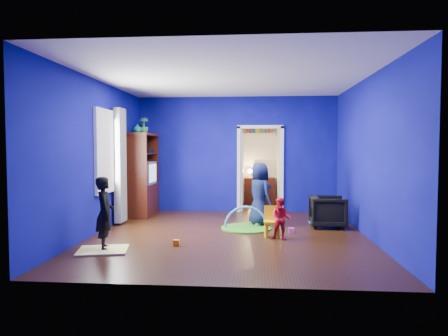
# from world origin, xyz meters

# --- Properties ---
(floor) EXTENTS (5.00, 5.50, 0.01)m
(floor) POSITION_xyz_m (0.00, 0.00, 0.00)
(floor) COLOR black
(floor) RESTS_ON ground
(ceiling) EXTENTS (5.00, 5.50, 0.01)m
(ceiling) POSITION_xyz_m (0.00, 0.00, 2.90)
(ceiling) COLOR white
(ceiling) RESTS_ON wall_back
(wall_back) EXTENTS (5.00, 0.02, 2.90)m
(wall_back) POSITION_xyz_m (0.00, 2.75, 1.45)
(wall_back) COLOR #090A6A
(wall_back) RESTS_ON floor
(wall_front) EXTENTS (5.00, 0.02, 2.90)m
(wall_front) POSITION_xyz_m (0.00, -2.75, 1.45)
(wall_front) COLOR #090A6A
(wall_front) RESTS_ON floor
(wall_left) EXTENTS (0.02, 5.50, 2.90)m
(wall_left) POSITION_xyz_m (-2.50, 0.00, 1.45)
(wall_left) COLOR #090A6A
(wall_left) RESTS_ON floor
(wall_right) EXTENTS (0.02, 5.50, 2.90)m
(wall_right) POSITION_xyz_m (2.50, 0.00, 1.45)
(wall_right) COLOR #090A6A
(wall_right) RESTS_ON floor
(alcove) EXTENTS (1.00, 1.75, 2.50)m
(alcove) POSITION_xyz_m (0.60, 3.62, 1.25)
(alcove) COLOR silver
(alcove) RESTS_ON floor
(armchair) EXTENTS (0.72, 0.70, 0.64)m
(armchair) POSITION_xyz_m (1.96, 0.90, 0.32)
(armchair) COLOR black
(armchair) RESTS_ON floor
(child_black) EXTENTS (0.42, 0.50, 1.17)m
(child_black) POSITION_xyz_m (-1.90, -1.21, 0.58)
(child_black) COLOR black
(child_black) RESTS_ON floor
(child_navy) EXTENTS (0.70, 0.76, 1.31)m
(child_navy) POSITION_xyz_m (0.57, 0.99, 0.65)
(child_navy) COLOR #10143B
(child_navy) RESTS_ON floor
(toddler_red) EXTENTS (0.41, 0.35, 0.74)m
(toddler_red) POSITION_xyz_m (0.93, -0.29, 0.37)
(toddler_red) COLOR red
(toddler_red) RESTS_ON floor
(vase) EXTENTS (0.26, 0.26, 0.21)m
(vase) POSITION_xyz_m (-2.22, 1.66, 2.06)
(vase) COLOR #0B555F
(vase) RESTS_ON tv_armoire
(potted_plant) EXTENTS (0.27, 0.27, 0.39)m
(potted_plant) POSITION_xyz_m (-2.22, 2.18, 2.16)
(potted_plant) COLOR green
(potted_plant) RESTS_ON tv_armoire
(tv_armoire) EXTENTS (0.58, 1.14, 1.96)m
(tv_armoire) POSITION_xyz_m (-2.22, 1.96, 0.98)
(tv_armoire) COLOR #3A1409
(tv_armoire) RESTS_ON floor
(crt_tv) EXTENTS (0.46, 0.70, 0.54)m
(crt_tv) POSITION_xyz_m (-2.18, 1.96, 1.02)
(crt_tv) COLOR silver
(crt_tv) RESTS_ON tv_armoire
(yellow_blanket) EXTENTS (0.86, 0.75, 0.03)m
(yellow_blanket) POSITION_xyz_m (-1.90, -1.31, 0.01)
(yellow_blanket) COLOR #F2E07A
(yellow_blanket) RESTS_ON floor
(hopper_ball) EXTENTS (0.40, 0.40, 0.40)m
(hopper_ball) POSITION_xyz_m (0.52, 1.24, 0.20)
(hopper_ball) COLOR yellow
(hopper_ball) RESTS_ON floor
(kid_chair) EXTENTS (0.29, 0.29, 0.50)m
(kid_chair) POSITION_xyz_m (0.78, -0.09, 0.25)
(kid_chair) COLOR yellow
(kid_chair) RESTS_ON floor
(play_mat) EXTENTS (1.00, 1.00, 0.03)m
(play_mat) POSITION_xyz_m (0.30, 0.60, 0.01)
(play_mat) COLOR #449120
(play_mat) RESTS_ON floor
(toy_arch) EXTENTS (0.89, 0.05, 0.89)m
(toy_arch) POSITION_xyz_m (0.30, 0.60, 0.02)
(toy_arch) COLOR #3F8CD8
(toy_arch) RESTS_ON floor
(window_left) EXTENTS (0.03, 0.95, 1.55)m
(window_left) POSITION_xyz_m (-2.48, 0.35, 1.55)
(window_left) COLOR white
(window_left) RESTS_ON wall_left
(curtain) EXTENTS (0.14, 0.42, 2.40)m
(curtain) POSITION_xyz_m (-2.37, 0.90, 1.25)
(curtain) COLOR slate
(curtain) RESTS_ON floor
(doorway) EXTENTS (1.16, 0.10, 2.10)m
(doorway) POSITION_xyz_m (0.60, 2.75, 1.05)
(doorway) COLOR white
(doorway) RESTS_ON floor
(study_desk) EXTENTS (0.88, 0.44, 0.75)m
(study_desk) POSITION_xyz_m (0.60, 4.26, 0.38)
(study_desk) COLOR #3D140A
(study_desk) RESTS_ON floor
(desk_monitor) EXTENTS (0.40, 0.05, 0.32)m
(desk_monitor) POSITION_xyz_m (0.60, 4.38, 0.95)
(desk_monitor) COLOR black
(desk_monitor) RESTS_ON study_desk
(desk_lamp) EXTENTS (0.14, 0.14, 0.14)m
(desk_lamp) POSITION_xyz_m (0.32, 4.32, 0.93)
(desk_lamp) COLOR #FFD88C
(desk_lamp) RESTS_ON study_desk
(folding_chair) EXTENTS (0.40, 0.40, 0.92)m
(folding_chair) POSITION_xyz_m (0.60, 3.30, 0.46)
(folding_chair) COLOR black
(folding_chair) RESTS_ON floor
(book_shelf) EXTENTS (0.88, 0.24, 0.04)m
(book_shelf) POSITION_xyz_m (0.60, 4.37, 2.02)
(book_shelf) COLOR white
(book_shelf) RESTS_ON study_desk
(toy_0) EXTENTS (0.11, 0.11, 0.11)m
(toy_0) POSITION_xyz_m (1.65, 1.10, 0.06)
(toy_0) COLOR #288AE6
(toy_0) RESTS_ON floor
(toy_1) EXTENTS (0.10, 0.08, 0.10)m
(toy_1) POSITION_xyz_m (-0.82, -0.87, 0.05)
(toy_1) COLOR orange
(toy_1) RESTS_ON floor
(toy_2) EXTENTS (0.11, 0.11, 0.11)m
(toy_2) POSITION_xyz_m (0.54, 0.83, 0.06)
(toy_2) COLOR green
(toy_2) RESTS_ON floor
(toy_3) EXTENTS (0.10, 0.08, 0.10)m
(toy_3) POSITION_xyz_m (1.17, 0.26, 0.05)
(toy_3) COLOR #D24EAE
(toy_3) RESTS_ON floor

